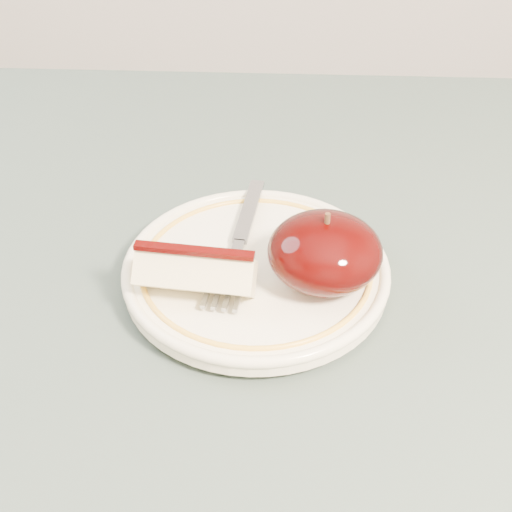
{
  "coord_description": "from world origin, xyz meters",
  "views": [
    {
      "loc": [
        0.05,
        -0.35,
        1.12
      ],
      "look_at": [
        0.03,
        0.07,
        0.78
      ],
      "focal_mm": 50.0,
      "sensor_mm": 36.0,
      "label": 1
    }
  ],
  "objects_px": {
    "table": "(209,420)",
    "fork": "(239,243)",
    "apple_half": "(325,252)",
    "plate": "(256,270)"
  },
  "relations": [
    {
      "from": "plate",
      "to": "fork",
      "type": "relative_size",
      "value": 1.23
    },
    {
      "from": "plate",
      "to": "fork",
      "type": "bearing_deg",
      "value": 122.79
    },
    {
      "from": "table",
      "to": "fork",
      "type": "xyz_separation_m",
      "value": [
        0.02,
        0.09,
        0.11
      ]
    },
    {
      "from": "apple_half",
      "to": "fork",
      "type": "bearing_deg",
      "value": 151.66
    },
    {
      "from": "apple_half",
      "to": "table",
      "type": "bearing_deg",
      "value": -147.98
    },
    {
      "from": "apple_half",
      "to": "fork",
      "type": "distance_m",
      "value": 0.08
    },
    {
      "from": "plate",
      "to": "table",
      "type": "bearing_deg",
      "value": -117.44
    },
    {
      "from": "table",
      "to": "fork",
      "type": "relative_size",
      "value": 5.39
    },
    {
      "from": "table",
      "to": "apple_half",
      "type": "xyz_separation_m",
      "value": [
        0.09,
        0.05,
        0.13
      ]
    },
    {
      "from": "fork",
      "to": "table",
      "type": "bearing_deg",
      "value": 174.38
    }
  ]
}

